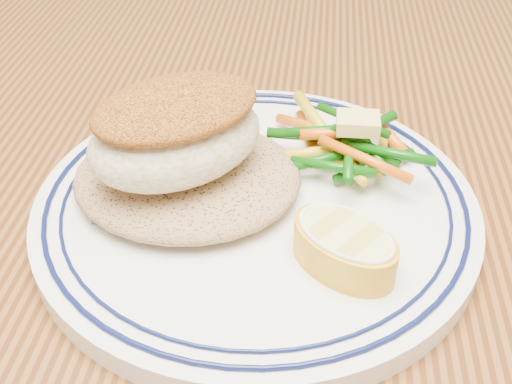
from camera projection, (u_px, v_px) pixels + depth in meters
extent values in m
cube|color=#4C270F|center=(246.00, 296.00, 0.37)|extent=(1.50, 0.90, 0.04)
cylinder|color=white|center=(256.00, 208.00, 0.39)|extent=(0.26, 0.26, 0.01)
torus|color=#0A113F|center=(256.00, 197.00, 0.38)|extent=(0.25, 0.25, 0.00)
torus|color=#0A113F|center=(256.00, 197.00, 0.38)|extent=(0.23, 0.23, 0.00)
ellipsoid|color=#916F48|center=(187.00, 173.00, 0.38)|extent=(0.14, 0.12, 0.03)
ellipsoid|color=beige|center=(176.00, 139.00, 0.36)|extent=(0.13, 0.12, 0.05)
ellipsoid|color=#985518|center=(176.00, 107.00, 0.35)|extent=(0.12, 0.11, 0.02)
cylinder|color=#0B4C09|center=(350.00, 158.00, 0.41)|extent=(0.04, 0.02, 0.01)
cylinder|color=#D65A0A|center=(387.00, 133.00, 0.43)|extent=(0.03, 0.05, 0.01)
cylinder|color=#D65A0A|center=(308.00, 133.00, 0.43)|extent=(0.02, 0.05, 0.01)
cylinder|color=#0B4C09|center=(374.00, 165.00, 0.40)|extent=(0.05, 0.04, 0.01)
cylinder|color=gold|center=(343.00, 163.00, 0.40)|extent=(0.03, 0.05, 0.01)
cylinder|color=gold|center=(381.00, 155.00, 0.41)|extent=(0.01, 0.05, 0.01)
cylinder|color=#D65A0A|center=(342.00, 150.00, 0.41)|extent=(0.02, 0.05, 0.01)
cylinder|color=#D65A0A|center=(308.00, 126.00, 0.43)|extent=(0.05, 0.03, 0.01)
cylinder|color=gold|center=(311.00, 153.00, 0.40)|extent=(0.05, 0.02, 0.01)
cylinder|color=#0B4C09|center=(362.00, 130.00, 0.42)|extent=(0.05, 0.04, 0.01)
cylinder|color=#0B4C09|center=(326.00, 158.00, 0.39)|extent=(0.05, 0.03, 0.01)
cylinder|color=#0B4C09|center=(308.00, 136.00, 0.41)|extent=(0.05, 0.01, 0.01)
cylinder|color=#0B4C09|center=(333.00, 167.00, 0.38)|extent=(0.05, 0.02, 0.01)
cylinder|color=gold|center=(314.00, 118.00, 0.43)|extent=(0.03, 0.05, 0.01)
cylinder|color=#0B4C09|center=(355.00, 138.00, 0.40)|extent=(0.01, 0.05, 0.01)
cylinder|color=#0B4C09|center=(370.00, 147.00, 0.40)|extent=(0.02, 0.05, 0.01)
cylinder|color=#0B4C09|center=(349.00, 160.00, 0.38)|extent=(0.01, 0.05, 0.01)
cylinder|color=#0B4C09|center=(365.00, 146.00, 0.40)|extent=(0.05, 0.04, 0.01)
cylinder|color=#D65A0A|center=(338.00, 133.00, 0.40)|extent=(0.05, 0.03, 0.01)
cylinder|color=#D65A0A|center=(365.00, 159.00, 0.38)|extent=(0.06, 0.04, 0.01)
cylinder|color=#0B4C09|center=(388.00, 153.00, 0.39)|extent=(0.06, 0.03, 0.01)
cylinder|color=#0B4C09|center=(353.00, 120.00, 0.42)|extent=(0.05, 0.04, 0.01)
cylinder|color=#0B4C09|center=(321.00, 131.00, 0.40)|extent=(0.05, 0.01, 0.01)
cube|color=#E4D96F|center=(358.00, 123.00, 0.39)|extent=(0.03, 0.02, 0.01)
torus|color=white|center=(346.00, 233.00, 0.33)|extent=(0.08, 0.08, 0.00)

